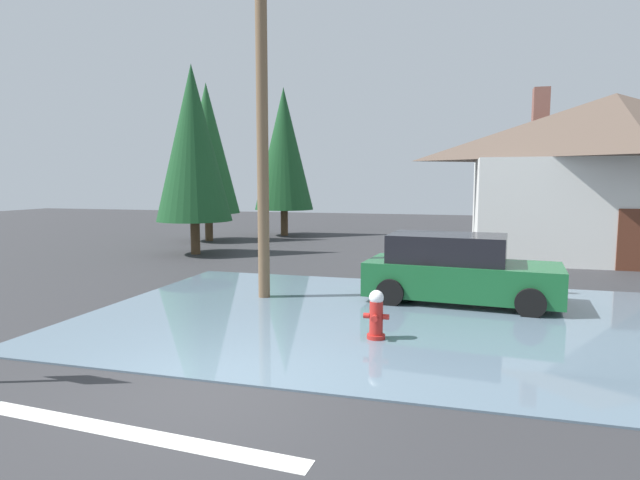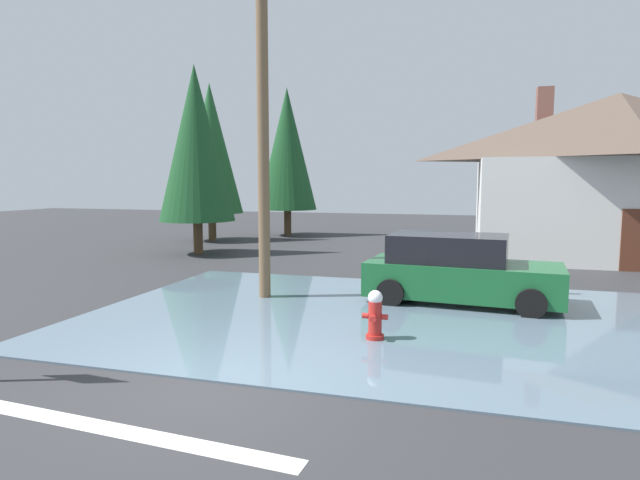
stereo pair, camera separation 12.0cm
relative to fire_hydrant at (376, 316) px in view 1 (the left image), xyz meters
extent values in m
cube|color=#2D2D30|center=(-1.82, -2.73, -0.50)|extent=(80.00, 80.00, 0.10)
cube|color=slate|center=(-0.08, 1.55, -0.44)|extent=(12.51, 8.40, 0.03)
cube|color=silver|center=(-2.10, -4.28, -0.45)|extent=(4.39, 0.61, 0.01)
cylinder|color=#AD231E|center=(0.00, 0.00, -0.40)|extent=(0.33, 0.33, 0.11)
cylinder|color=#AD231E|center=(0.00, 0.00, -0.04)|extent=(0.24, 0.24, 0.61)
sphere|color=white|center=(0.00, 0.00, 0.34)|extent=(0.27, 0.27, 0.27)
cylinder|color=#AD231E|center=(-0.18, 0.00, -0.01)|extent=(0.11, 0.10, 0.10)
cylinder|color=#AD231E|center=(0.18, 0.00, -0.01)|extent=(0.11, 0.10, 0.10)
cylinder|color=#AD231E|center=(0.00, -0.17, -0.01)|extent=(0.12, 0.11, 0.12)
cylinder|color=brown|center=(-3.24, 2.71, 4.39)|extent=(0.28, 0.28, 9.69)
cube|color=silver|center=(6.64, 12.62, 1.38)|extent=(9.74, 6.25, 3.67)
pyramid|color=brown|center=(6.64, 12.62, 4.41)|extent=(10.51, 6.75, 2.39)
cube|color=brown|center=(4.21, 13.67, 5.01)|extent=(0.61, 0.61, 2.15)
cube|color=#592D1E|center=(6.69, 9.56, 0.55)|extent=(1.00, 0.08, 2.00)
cube|color=#195B2D|center=(1.45, 3.49, 0.12)|extent=(4.56, 2.22, 0.80)
cube|color=black|center=(1.10, 3.52, 0.84)|extent=(2.78, 1.85, 0.65)
cylinder|color=black|center=(3.02, 4.29, -0.13)|extent=(0.66, 0.27, 0.64)
cylinder|color=black|center=(2.87, 2.44, -0.13)|extent=(0.66, 0.27, 0.64)
cylinder|color=black|center=(0.03, 4.54, -0.13)|extent=(0.66, 0.27, 0.64)
cylinder|color=black|center=(-0.13, 2.70, -0.13)|extent=(0.66, 0.27, 0.64)
cylinder|color=#4C3823|center=(-10.49, 13.82, 0.22)|extent=(0.37, 0.37, 1.35)
cone|color=#1E5128|center=(-10.49, 13.82, 3.97)|extent=(3.00, 3.00, 6.15)
cylinder|color=#4C3823|center=(-8.80, 9.42, 0.21)|extent=(0.37, 0.37, 1.32)
cone|color=#194723|center=(-8.80, 9.42, 3.88)|extent=(2.94, 2.94, 6.02)
cylinder|color=#4C3823|center=(-7.82, 17.18, 0.24)|extent=(0.39, 0.39, 1.39)
cone|color=#194723|center=(-7.82, 17.18, 4.09)|extent=(3.08, 3.08, 6.32)
camera|label=1|loc=(1.53, -9.24, 2.41)|focal=29.67mm
camera|label=2|loc=(1.64, -9.21, 2.41)|focal=29.67mm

